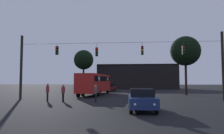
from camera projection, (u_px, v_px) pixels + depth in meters
The scene contains 11 objects.
ground_plane at pixel (121, 95), 30.99m from camera, with size 168.00×168.00×0.00m, color black.
overhead_signal_span at pixel (118, 62), 22.76m from camera, with size 22.26×0.44×7.24m.
city_bus at pixel (95, 82), 30.54m from camera, with size 3.37×11.16×3.00m.
car_near_right at pixel (142, 99), 14.63m from camera, with size 1.92×4.38×1.52m.
car_far_left at pixel (110, 87), 41.29m from camera, with size 2.08×4.43×1.52m.
pedestrian_crossing_left at pixel (96, 93), 19.95m from camera, with size 0.29×0.39×1.67m.
pedestrian_crossing_center at pixel (63, 92), 20.73m from camera, with size 0.28×0.38×1.71m.
pedestrian_crossing_right at pixel (48, 91), 21.09m from camera, with size 0.28×0.39×1.79m.
corner_building at pixel (137, 77), 55.39m from camera, with size 20.02×9.09×6.19m.
tree_left_silhouette at pixel (185, 51), 30.56m from camera, with size 4.32×4.32×8.58m.
tree_behind_building at pixel (84, 60), 49.23m from camera, with size 4.62×4.62×9.30m.
Camera 1 is at (1.44, -6.69, 2.09)m, focal length 33.55 mm.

